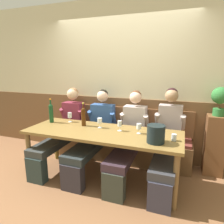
# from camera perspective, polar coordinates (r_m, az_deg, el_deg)

# --- Properties ---
(ground_plane) EXTENTS (6.80, 6.80, 0.02)m
(ground_plane) POSITION_cam_1_polar(r_m,az_deg,el_deg) (3.09, -3.64, -19.77)
(ground_plane) COLOR brown
(ground_plane) RESTS_ON ground
(room_wall_back) EXTENTS (6.80, 0.08, 2.80)m
(room_wall_back) POSITION_cam_1_polar(r_m,az_deg,el_deg) (3.63, 2.98, 8.89)
(room_wall_back) COLOR beige
(room_wall_back) RESTS_ON ground
(wood_wainscot_panel) EXTENTS (6.80, 0.03, 1.10)m
(wood_wainscot_panel) POSITION_cam_1_polar(r_m,az_deg,el_deg) (3.73, 2.58, -4.30)
(wood_wainscot_panel) COLOR brown
(wood_wainscot_panel) RESTS_ON ground
(wall_bench) EXTENTS (2.54, 0.42, 0.94)m
(wall_bench) POSITION_cam_1_polar(r_m,az_deg,el_deg) (3.64, 1.53, -9.26)
(wall_bench) COLOR brown
(wall_bench) RESTS_ON ground
(dining_table) EXTENTS (2.24, 0.81, 0.75)m
(dining_table) POSITION_cam_1_polar(r_m,az_deg,el_deg) (2.88, -2.85, -7.00)
(dining_table) COLOR olive
(dining_table) RESTS_ON ground
(person_center_right_seat) EXTENTS (0.47, 1.27, 1.28)m
(person_center_right_seat) POSITION_cam_1_polar(r_m,az_deg,el_deg) (3.58, -13.66, -4.11)
(person_center_right_seat) COLOR #253433
(person_center_right_seat) RESTS_ON ground
(person_center_left_seat) EXTENTS (0.51, 1.27, 1.27)m
(person_center_left_seat) POSITION_cam_1_polar(r_m,az_deg,el_deg) (3.28, -5.09, -5.78)
(person_center_left_seat) COLOR #2A272E
(person_center_left_seat) RESTS_ON ground
(person_left_seat) EXTENTS (0.47, 1.27, 1.27)m
(person_left_seat) POSITION_cam_1_polar(r_m,az_deg,el_deg) (3.11, 5.12, -6.52)
(person_left_seat) COLOR #31372F
(person_left_seat) RESTS_ON ground
(person_right_seat) EXTENTS (0.47, 1.27, 1.34)m
(person_right_seat) POSITION_cam_1_polar(r_m,az_deg,el_deg) (3.01, 15.68, -7.22)
(person_right_seat) COLOR #323241
(person_right_seat) RESTS_ON ground
(ice_bucket) EXTENTS (0.22, 0.22, 0.22)m
(ice_bucket) POSITION_cam_1_polar(r_m,az_deg,el_deg) (2.46, 12.51, -6.18)
(ice_bucket) COLOR black
(ice_bucket) RESTS_ON dining_table
(wine_bottle_clear_water) EXTENTS (0.07, 0.07, 0.40)m
(wine_bottle_clear_water) POSITION_cam_1_polar(r_m,az_deg,el_deg) (3.40, -17.13, -0.10)
(wine_bottle_clear_water) COLOR #15401E
(wine_bottle_clear_water) RESTS_ON dining_table
(wine_bottle_green_tall) EXTENTS (0.07, 0.07, 0.37)m
(wine_bottle_green_tall) POSITION_cam_1_polar(r_m,az_deg,el_deg) (3.09, -8.20, -1.12)
(wine_bottle_green_tall) COLOR #43220A
(wine_bottle_green_tall) RESTS_ON dining_table
(wine_glass_by_bottle) EXTENTS (0.07, 0.07, 0.16)m
(wine_glass_by_bottle) POSITION_cam_1_polar(r_m,az_deg,el_deg) (3.36, -12.04, -1.04)
(wine_glass_by_bottle) COLOR silver
(wine_glass_by_bottle) RESTS_ON dining_table
(wine_glass_center_rear) EXTENTS (0.07, 0.07, 0.14)m
(wine_glass_center_rear) POSITION_cam_1_polar(r_m,az_deg,el_deg) (2.75, 7.75, -4.25)
(wine_glass_center_rear) COLOR silver
(wine_glass_center_rear) RESTS_ON dining_table
(wine_glass_mid_right) EXTENTS (0.07, 0.07, 0.15)m
(wine_glass_mid_right) POSITION_cam_1_polar(r_m,az_deg,el_deg) (2.98, -3.56, -2.54)
(wine_glass_mid_right) COLOR silver
(wine_glass_mid_right) RESTS_ON dining_table
(wine_glass_near_bucket) EXTENTS (0.07, 0.07, 0.15)m
(wine_glass_near_bucket) POSITION_cam_1_polar(r_m,az_deg,el_deg) (2.83, 2.22, -3.52)
(wine_glass_near_bucket) COLOR silver
(wine_glass_near_bucket) RESTS_ON dining_table
(water_tumbler_right) EXTENTS (0.06, 0.06, 0.09)m
(water_tumbler_right) POSITION_cam_1_polar(r_m,az_deg,el_deg) (2.60, 17.39, -7.00)
(water_tumbler_right) COLOR silver
(water_tumbler_right) RESTS_ON dining_table
(corner_pedestal) EXTENTS (0.28, 0.28, 0.94)m
(corner_pedestal) POSITION_cam_1_polar(r_m,az_deg,el_deg) (3.48, 27.35, -8.49)
(corner_pedestal) COLOR brown
(corner_pedestal) RESTS_ON ground
(potted_plant) EXTENTS (0.25, 0.25, 0.43)m
(potted_plant) POSITION_cam_1_polar(r_m,az_deg,el_deg) (3.30, 28.67, 3.53)
(potted_plant) COLOR #2A6C30
(potted_plant) RESTS_ON corner_pedestal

